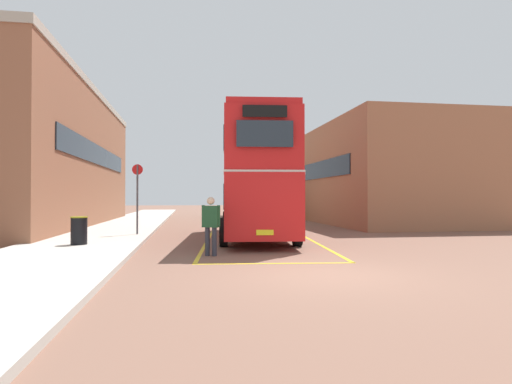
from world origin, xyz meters
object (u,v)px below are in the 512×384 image
object	(u,v)px
single_deck_bus	(252,198)
pedestrian_boarding	(211,222)
double_decker_bus	(256,177)
bus_stop_sign	(137,192)
litter_bin	(79,230)

from	to	relation	value
single_deck_bus	pedestrian_boarding	world-z (taller)	single_deck_bus
double_decker_bus	bus_stop_sign	xyz separation A→B (m)	(-4.87, 0.95, -0.62)
pedestrian_boarding	litter_bin	xyz separation A→B (m)	(-4.18, 2.37, -0.38)
single_deck_bus	bus_stop_sign	distance (m)	19.08
single_deck_bus	bus_stop_sign	bearing A→B (deg)	-113.03
single_deck_bus	litter_bin	world-z (taller)	single_deck_bus
double_decker_bus	pedestrian_boarding	distance (m)	5.77
single_deck_bus	pedestrian_boarding	size ratio (longest dim) A/B	5.15
pedestrian_boarding	litter_bin	size ratio (longest dim) A/B	1.85
litter_bin	bus_stop_sign	distance (m)	4.19
single_deck_bus	pedestrian_boarding	distance (m)	24.14
pedestrian_boarding	litter_bin	distance (m)	4.82
double_decker_bus	litter_bin	bearing A→B (deg)	-156.19
single_deck_bus	litter_bin	xyz separation A→B (m)	(-8.88, -21.29, -1.04)
double_decker_bus	litter_bin	xyz separation A→B (m)	(-6.29, -2.78, -1.91)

